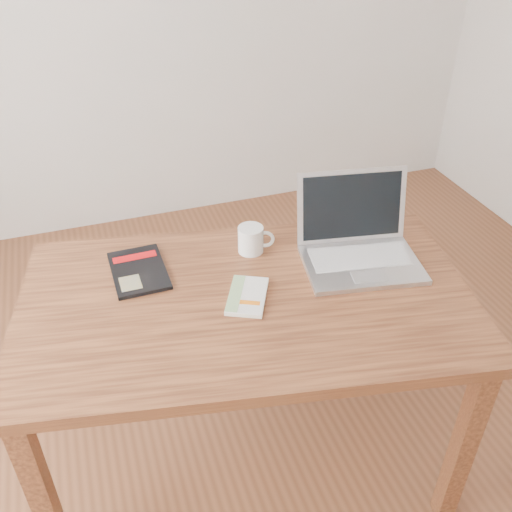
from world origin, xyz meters
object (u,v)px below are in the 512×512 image
object	(u,v)px
white_guidebook	(247,296)
black_guidebook	(139,270)
desk	(247,319)
laptop	(358,243)
coffee_mug	(252,239)

from	to	relation	value
white_guidebook	black_guidebook	distance (m)	0.37
desk	white_guidebook	distance (m)	0.10
laptop	coffee_mug	distance (m)	0.35
desk	laptop	world-z (taller)	laptop
white_guidebook	coffee_mug	xyz separation A→B (m)	(0.09, 0.23, 0.04)
desk	white_guidebook	world-z (taller)	white_guidebook
desk	laptop	size ratio (longest dim) A/B	3.55
desk	black_guidebook	xyz separation A→B (m)	(-0.29, 0.23, 0.10)
desk	black_guidebook	distance (m)	0.38
desk	black_guidebook	world-z (taller)	black_guidebook
desk	laptop	distance (m)	0.44
desk	coffee_mug	world-z (taller)	coffee_mug
desk	coffee_mug	xyz separation A→B (m)	(0.09, 0.23, 0.14)
black_guidebook	coffee_mug	xyz separation A→B (m)	(0.38, -0.00, 0.04)
laptop	black_guidebook	bearing A→B (deg)	178.14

